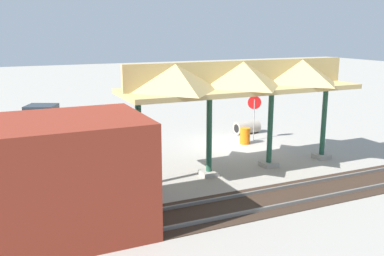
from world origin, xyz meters
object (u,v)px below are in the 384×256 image
(backhoe, at_px, (45,138))
(brick_utility_building, at_px, (67,176))
(traffic_barrel, at_px, (245,136))
(concrete_pipe, at_px, (247,127))
(stop_sign, at_px, (254,108))

(backhoe, bearing_deg, brick_utility_building, 89.38)
(traffic_barrel, bearing_deg, concrete_pipe, -124.12)
(concrete_pipe, height_order, traffic_barrel, traffic_barrel)
(backhoe, distance_m, concrete_pipe, 11.88)
(concrete_pipe, relative_size, brick_utility_building, 0.33)
(backhoe, xyz_separation_m, brick_utility_building, (0.08, 7.43, 0.53))
(concrete_pipe, xyz_separation_m, traffic_barrel, (1.37, 2.02, 0.05))
(stop_sign, xyz_separation_m, backhoe, (11.24, -0.24, -0.59))
(backhoe, relative_size, brick_utility_building, 1.07)
(stop_sign, distance_m, brick_utility_building, 13.41)
(concrete_pipe, height_order, brick_utility_building, brick_utility_building)
(concrete_pipe, bearing_deg, traffic_barrel, 55.88)
(stop_sign, bearing_deg, traffic_barrel, 28.30)
(backhoe, relative_size, traffic_barrel, 5.65)
(brick_utility_building, bearing_deg, backhoe, -90.62)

